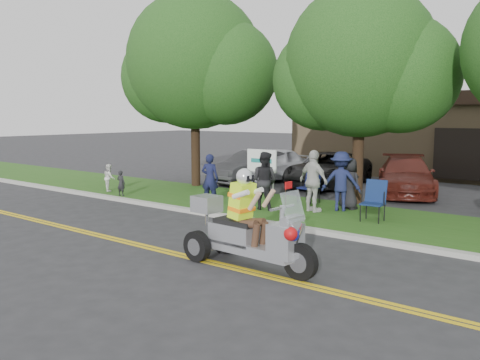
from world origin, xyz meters
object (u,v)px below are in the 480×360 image
Objects in this scene: lawn_chair_a at (374,198)px; parked_car_mid at (329,169)px; spectator_adult_left at (210,178)px; parked_car_left at (253,167)px; spectator_adult_mid at (264,181)px; lawn_chair_b at (311,183)px; parked_car_far_left at (269,165)px; spectator_adult_right at (313,181)px; trike_scooter at (246,233)px; parked_car_right at (406,176)px.

lawn_chair_a is 0.22× the size of parked_car_mid.
spectator_adult_left is 5.69m from parked_car_left.
spectator_adult_mid reaches higher than parked_car_left.
spectator_adult_left reaches higher than parked_car_left.
parked_car_far_left reaches higher than lawn_chair_b.
spectator_adult_right is at bearing -71.55° from parked_car_mid.
parked_car_far_left is (-5.41, 5.41, -0.26)m from spectator_adult_right.
lawn_chair_b is at bearing -27.90° from parked_car_left.
lawn_chair_b is 0.25× the size of parked_car_far_left.
trike_scooter reaches higher than parked_car_left.
lawn_chair_a is at bearing -25.80° from parked_car_left.
parked_car_left is at bearing 152.23° from lawn_chair_b.
spectator_adult_mid is 0.96× the size of spectator_adult_right.
parked_car_right is at bearing 9.83° from parked_car_far_left.
spectator_adult_right is at bearing -120.40° from parked_car_right.
spectator_adult_left is (-4.99, 4.54, 0.23)m from trike_scooter.
lawn_chair_b is at bearing 112.89° from trike_scooter.
spectator_adult_mid reaches higher than parked_car_far_left.
parked_car_mid is 1.05× the size of parked_car_right.
lawn_chair_a is 0.60× the size of spectator_adult_right.
parked_car_left reaches higher than parked_car_mid.
spectator_adult_right reaches higher than lawn_chair_b.
spectator_adult_right reaches higher than parked_car_far_left.
lawn_chair_b is 0.64× the size of spectator_adult_mid.
lawn_chair_b is at bearing 147.74° from lawn_chair_a.
parked_car_far_left is (-7.36, 5.46, 0.03)m from lawn_chair_a.
spectator_adult_mid reaches higher than spectator_adult_left.
spectator_adult_mid is at bearing 37.73° from spectator_adult_right.
lawn_chair_b is 0.23× the size of parked_car_right.
spectator_adult_right is (0.91, -1.42, 0.29)m from lawn_chair_b.
parked_car_right is (6.30, 1.19, -0.01)m from parked_car_left.
spectator_adult_mid is 6.45m from parked_car_mid.
spectator_adult_left is (-2.52, -2.18, 0.17)m from lawn_chair_b.
lawn_chair_a is (0.38, 5.25, 0.05)m from trike_scooter.
parked_car_mid is at bearing 113.41° from trike_scooter.
lawn_chair_b is (-2.47, 6.72, 0.06)m from trike_scooter.
spectator_adult_mid is 0.41× the size of parked_car_left.
spectator_adult_right is (1.38, 0.57, 0.04)m from spectator_adult_mid.
spectator_adult_mid is 0.39× the size of parked_car_far_left.
spectator_adult_left is 0.33× the size of parked_car_right.
parked_car_left reaches higher than parked_car_right.
parked_car_mid is (-1.24, 6.32, -0.28)m from spectator_adult_mid.
parked_car_right is (3.30, -0.08, -0.01)m from parked_car_mid.
lawn_chair_a is 7.39m from parked_car_mid.
lawn_chair_a is 0.98× the size of lawn_chair_b.
parked_car_far_left reaches higher than lawn_chair_a.
spectator_adult_right reaches higher than parked_car_right.
spectator_adult_right is 6.33m from parked_car_mid.
lawn_chair_a is 3.21m from lawn_chair_b.
spectator_adult_left is 0.36× the size of parked_car_far_left.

